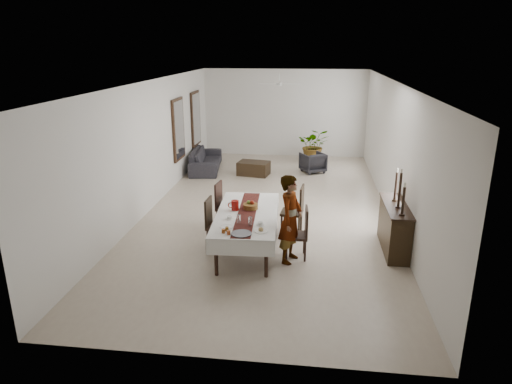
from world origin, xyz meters
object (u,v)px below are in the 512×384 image
at_px(dining_table_top, 247,215).
at_px(red_pitcher, 235,205).
at_px(sofa, 206,160).
at_px(woman, 290,219).
at_px(sideboard_body, 394,228).

xyz_separation_m(dining_table_top, red_pitcher, (-0.27, 0.14, 0.14)).
height_order(red_pitcher, sofa, red_pitcher).
distance_m(dining_table_top, woman, 1.01).
height_order(sideboard_body, sofa, sideboard_body).
bearing_deg(sideboard_body, sofa, 132.44).
bearing_deg(dining_table_top, sofa, 107.61).
bearing_deg(red_pitcher, dining_table_top, -28.08).
bearing_deg(dining_table_top, sideboard_body, 3.32).
relative_size(dining_table_top, sideboard_body, 1.58).
distance_m(woman, sideboard_body, 2.25).
bearing_deg(sofa, sideboard_body, -144.71).
bearing_deg(red_pitcher, woman, -26.33).
bearing_deg(dining_table_top, red_pitcher, 149.04).
relative_size(dining_table_top, woman, 1.43).
bearing_deg(sofa, woman, -161.17).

